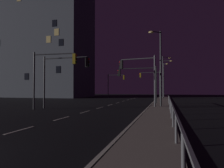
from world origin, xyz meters
TOP-DOWN VIEW (x-y plane):
  - ground_plane at (0.00, 17.50)m, footprint 112.00×112.00m
  - sidewalk_right at (6.11, 17.50)m, footprint 2.11×77.00m
  - lane_markings_center at (0.00, 21.00)m, footprint 0.14×50.00m
  - lane_edge_line at (4.81, 22.50)m, footprint 0.14×53.00m
  - traffic_light_mid_left at (3.05, 23.70)m, footprint 5.25×0.35m
  - traffic_light_mid_right at (-3.07, 14.85)m, footprint 5.05×0.35m
  - traffic_light_near_right at (3.61, 39.70)m, footprint 4.35×0.60m
  - traffic_light_near_left at (-3.74, 13.84)m, footprint 4.47×0.51m
  - traffic_light_overhead_east at (3.88, 18.33)m, footprint 3.96×0.78m
  - traffic_light_far_left at (-3.90, 39.29)m, footprint 3.80×0.36m
  - street_lamp_far_end at (6.31, 38.12)m, footprint 1.78×1.30m
  - street_lamp_median at (6.33, 41.52)m, footprint 1.11×1.27m
  - street_lamp_mid_block at (6.00, 18.64)m, footprint 1.29×1.05m
  - street_lamp_across_street at (5.98, 37.94)m, footprint 2.47×0.64m
  - barrier_fence at (7.02, 11.38)m, footprint 0.09×26.85m
  - building_distant at (-24.46, 42.51)m, footprint 24.56×13.34m

SIDE VIEW (x-z plane):
  - ground_plane at x=0.00m, z-range 0.00..0.00m
  - lane_edge_line at x=4.81m, z-range 0.00..0.01m
  - lane_markings_center at x=0.00m, z-range 0.00..0.01m
  - sidewalk_right at x=6.11m, z-range 0.00..0.14m
  - barrier_fence at x=7.02m, z-range 0.39..1.37m
  - traffic_light_mid_left at x=3.05m, z-range 1.20..6.03m
  - traffic_light_far_left at x=-3.90m, z-range 1.07..6.33m
  - traffic_light_mid_right at x=-3.07m, z-range 1.14..6.43m
  - traffic_light_overhead_east at x=3.88m, z-range 1.23..6.53m
  - traffic_light_near_left at x=-3.74m, z-range 1.16..6.69m
  - traffic_light_near_right at x=3.61m, z-range 1.29..6.83m
  - street_lamp_median at x=6.33m, z-range 0.84..8.20m
  - street_lamp_across_street at x=5.98m, z-range 0.93..8.46m
  - street_lamp_mid_block at x=6.00m, z-range 0.85..8.82m
  - street_lamp_far_end at x=6.31m, z-range 0.91..9.24m
  - building_distant at x=-24.46m, z-range 0.00..28.58m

